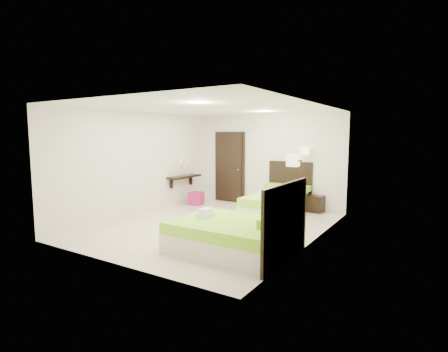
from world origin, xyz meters
The scene contains 7 objects.
floor centered at (0.00, 0.00, 0.00)m, with size 5.50×5.50×0.00m, color beige.
bed_single centered at (0.74, 1.80, 0.32)m, with size 1.25×2.08×1.72m.
bed_double centered at (1.30, -1.23, 0.30)m, with size 2.04×1.73×1.68m.
nightstand centered at (1.47, 2.66, 0.22)m, with size 0.50×0.44×0.44m, color black.
ottoman centered at (-1.76, 1.74, 0.18)m, with size 0.37×0.37×0.37m, color #981451.
door centered at (-1.20, 2.70, 1.05)m, with size 1.02×0.15×2.14m.
console_shelf centered at (-2.08, 1.60, 0.82)m, with size 0.35×1.20×0.78m.
Camera 1 is at (4.26, -6.33, 2.01)m, focal length 28.00 mm.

